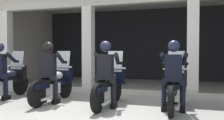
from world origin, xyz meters
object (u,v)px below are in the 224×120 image
Objects in this scene: motorcycle_left at (55,83)px; police_officer_left at (49,67)px; police_officer_right at (174,69)px; police_officer_far_left at (0,66)px; motorcycle_center at (110,85)px; motorcycle_right at (175,87)px; motorcycle_far_left at (7,81)px; police_officer_center at (106,68)px.

police_officer_left reaches higher than motorcycle_left.
police_officer_left is 1.00× the size of police_officer_right.
police_officer_far_left is 3.16m from motorcycle_center.
police_officer_right is at bearing -7.11° from motorcycle_center.
motorcycle_left is 1.00× the size of motorcycle_right.
motorcycle_left is (1.56, 0.28, -0.44)m from police_officer_far_left.
motorcycle_far_left is at bearing -175.74° from police_officer_right.
police_officer_far_left is 4.68m from police_officer_right.
motorcycle_left and motorcycle_center have the same top height.
police_officer_far_left reaches higher than motorcycle_left.
motorcycle_left is (1.56, -0.01, 0.00)m from motorcycle_far_left.
police_officer_left is at bearing -82.70° from motorcycle_left.
motorcycle_far_left is at bearing 176.97° from police_officer_left.
motorcycle_center is (1.56, 0.26, -0.44)m from police_officer_left.
police_officer_left reaches higher than motorcycle_center.
motorcycle_left is 1.65m from police_officer_center.
motorcycle_far_left is 1.00× the size of motorcycle_left.
motorcycle_far_left is at bearing 173.28° from police_officer_center.
police_officer_right is at bearing 3.94° from motorcycle_left.
motorcycle_left is 1.29× the size of police_officer_right.
police_officer_far_left is at bearing 178.48° from police_officer_center.
police_officer_right reaches higher than motorcycle_center.
motorcycle_far_left and motorcycle_right have the same top height.
motorcycle_left is 3.12m from motorcycle_right.
police_officer_center reaches higher than motorcycle_center.
motorcycle_right is at bearing 7.46° from motorcycle_far_left.
police_officer_center is (1.56, -0.31, 0.44)m from motorcycle_left.
police_officer_far_left is 1.00× the size of police_officer_left.
motorcycle_right is (4.68, 0.08, 0.00)m from motorcycle_far_left.
motorcycle_far_left is 1.29× the size of police_officer_far_left.
police_officer_left is 0.78× the size of motorcycle_right.
motorcycle_far_left is 4.68m from motorcycle_right.
motorcycle_far_left and motorcycle_center have the same top height.
police_officer_far_left is at bearing -168.80° from motorcycle_right.
police_officer_far_left is 1.64m from motorcycle_left.
motorcycle_center is at bearing -179.46° from police_officer_right.
motorcycle_left is at bearing 178.12° from motorcycle_center.
motorcycle_center is 1.00× the size of motorcycle_right.
police_officer_right is at bearing -83.49° from motorcycle_right.
police_officer_right reaches higher than motorcycle_far_left.
motorcycle_center is at bearing 88.86° from police_officer_center.
motorcycle_far_left is 4.70m from police_officer_right.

